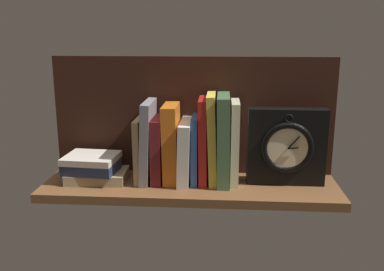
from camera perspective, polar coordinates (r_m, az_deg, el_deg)
name	(u,v)px	position (r cm, az deg, el deg)	size (l,w,h in cm)	color
ground_plane	(190,188)	(125.95, -0.26, -6.92)	(85.14, 23.47, 2.50)	brown
back_panel	(193,116)	(131.29, 0.10, 2.65)	(85.14, 1.20, 35.74)	black
book_tan_shortstories	(140,149)	(127.00, -6.92, -1.84)	(1.77, 12.71, 18.57)	tan
book_gray_chess	(148,141)	(125.90, -5.87, -0.77)	(2.48, 14.57, 23.58)	gray
book_maroon_dawkins	(158,149)	(126.04, -4.49, -1.82)	(2.96, 13.48, 18.91)	maroon
book_orange_pandolfini	(171,143)	(125.03, -2.75, -1.04)	(4.20, 12.70, 22.62)	orange
book_white_catcher	(185,151)	(125.26, -0.90, -2.12)	(3.29, 15.91, 17.88)	silver
book_blue_modern	(195,149)	(124.84, 0.41, -1.82)	(1.85, 12.04, 19.39)	#2D4C8E
book_red_requiem	(203,141)	(124.03, 1.50, -0.68)	(2.26, 12.42, 24.60)	red
book_yellow_seinlanguage	(212,139)	(123.79, 2.70, -0.43)	(2.34, 12.79, 25.80)	gold
book_green_romantic	(223,139)	(123.79, 4.20, -0.51)	(3.51, 15.51, 25.58)	#476B44
book_cream_twain	(235,142)	(124.05, 5.67, -0.91)	(2.29, 12.00, 23.89)	beige
framed_clock	(286,147)	(125.01, 12.40, -1.48)	(22.03, 6.08, 22.03)	black
book_stack_side	(94,168)	(129.87, -12.88, -4.27)	(18.19, 14.05, 7.77)	#9E8966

